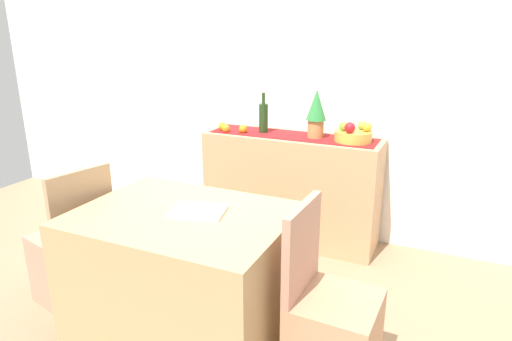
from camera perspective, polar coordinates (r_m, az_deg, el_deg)
ground_plane at (r=3.10m, az=-3.49°, el=-15.14°), size 6.40×6.40×0.02m
room_wall_rear at (r=3.70m, az=4.87°, el=12.64°), size 6.40×0.06×2.70m
sideboard_console at (r=3.63m, az=4.45°, el=-2.28°), size 1.39×0.42×0.87m
table_runner at (r=3.51m, az=4.62°, el=4.46°), size 1.30×0.32×0.01m
fruit_bowl at (r=3.37m, az=12.24°, el=4.31°), size 0.27×0.27×0.08m
apple_front at (r=3.34m, az=11.09°, el=5.54°), size 0.07×0.07×0.07m
apple_left at (r=3.35m, az=13.94°, el=5.39°), size 0.07×0.07×0.07m
apple_rear at (r=3.41m, az=13.34°, el=5.65°), size 0.07×0.07×0.07m
apple_center at (r=3.28m, az=11.84°, el=5.35°), size 0.08×0.08×0.08m
wine_bottle at (r=3.57m, az=0.95°, el=6.74°), size 0.07×0.07×0.32m
potted_plant at (r=3.41m, az=7.66°, el=7.40°), size 0.15×0.15×0.37m
orange_loose_mid at (r=3.57m, az=-1.66°, el=5.28°), size 0.07×0.07×0.07m
orange_loose_far at (r=3.67m, az=-4.24°, el=5.57°), size 0.07×0.07×0.07m
orange_loose_end at (r=3.61m, az=-3.84°, el=5.34°), size 0.07×0.07×0.07m
dining_table at (r=2.57m, az=-8.95°, el=-13.00°), size 1.13×0.84×0.74m
open_book at (r=2.39m, az=-7.40°, el=-5.16°), size 0.32×0.27×0.02m
chair_near_window at (r=3.10m, az=-22.03°, el=-10.66°), size 0.48×0.48×0.90m
chair_by_corner at (r=2.34m, az=9.48°, el=-19.48°), size 0.41×0.41×0.90m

